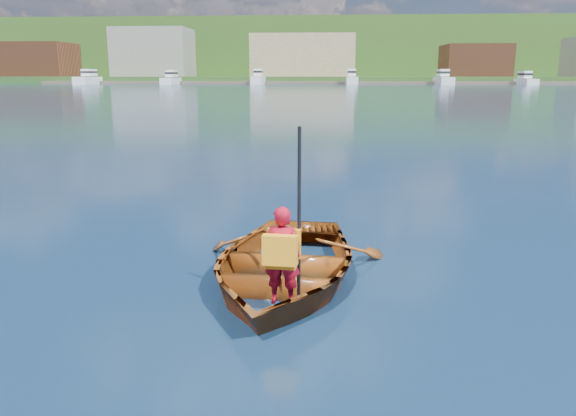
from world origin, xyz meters
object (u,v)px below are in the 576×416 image
(rowboat, at_px, (282,264))
(marina_yachts, at_px, (337,79))
(child_paddler, at_px, (282,254))
(dock, at_px, (332,83))

(rowboat, xyz_separation_m, marina_yachts, (3.27, 143.89, 1.19))
(child_paddler, relative_size, marina_yachts, 0.01)
(child_paddler, distance_m, dock, 149.52)
(dock, bearing_deg, marina_yachts, -75.13)
(rowboat, bearing_deg, marina_yachts, 88.70)
(child_paddler, distance_m, marina_yachts, 144.84)
(rowboat, relative_size, child_paddler, 2.04)
(marina_yachts, bearing_deg, dock, 104.87)
(rowboat, height_order, marina_yachts, marina_yachts)
(rowboat, bearing_deg, dock, 89.22)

